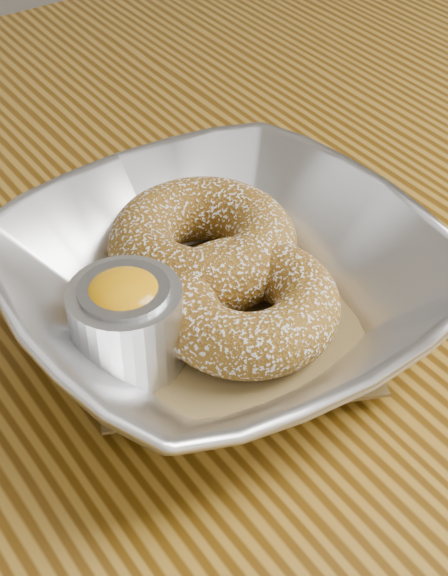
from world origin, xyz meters
TOP-DOWN VIEW (x-y plane):
  - table at (0.00, 0.00)m, footprint 1.20×0.80m
  - serving_bowl at (0.02, -0.07)m, footprint 0.23×0.23m
  - parchment at (0.02, -0.07)m, footprint 0.19×0.19m
  - donut_back at (0.03, -0.03)m, footprint 0.14×0.14m
  - donut_front at (0.02, -0.09)m, footprint 0.12×0.12m
  - ramekin at (-0.04, -0.07)m, footprint 0.06×0.06m

SIDE VIEW (x-z plane):
  - table at x=0.00m, z-range 0.28..1.03m
  - parchment at x=0.02m, z-range 0.76..0.76m
  - donut_front at x=0.02m, z-range 0.76..0.79m
  - serving_bowl at x=0.02m, z-range 0.75..0.81m
  - donut_back at x=0.03m, z-range 0.76..0.80m
  - ramekin at x=-0.04m, z-range 0.76..0.81m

